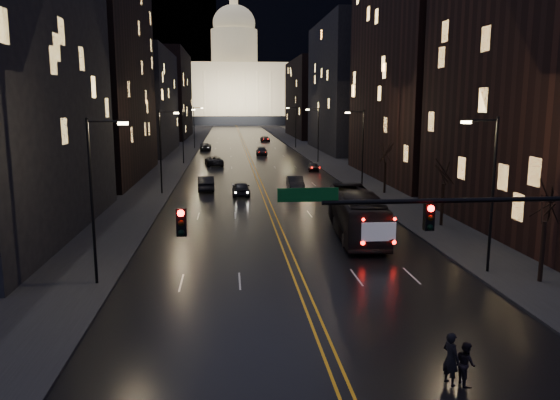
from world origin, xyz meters
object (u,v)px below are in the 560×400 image
object	(u,v)px
receding_car_a	(295,183)
oncoming_car_a	(241,189)
pedestrian_b	(466,363)
oncoming_car_b	(206,183)
bus	(356,215)
traffic_signal	(491,229)
pedestrian_a	(451,359)

from	to	relation	value
receding_car_a	oncoming_car_a	bearing A→B (deg)	-151.78
receding_car_a	pedestrian_b	bearing A→B (deg)	-87.65
pedestrian_b	oncoming_car_b	bearing A→B (deg)	9.32
bus	pedestrian_b	bearing A→B (deg)	-88.65
oncoming_car_b	bus	bearing A→B (deg)	113.26
oncoming_car_a	pedestrian_b	world-z (taller)	pedestrian_b
traffic_signal	oncoming_car_a	xyz separation A→B (m)	(-8.41, 38.43, -4.33)
oncoming_car_b	receding_car_a	distance (m)	10.14
oncoming_car_a	pedestrian_a	xyz separation A→B (m)	(6.29, -40.38, 0.18)
oncoming_car_a	receding_car_a	bearing A→B (deg)	-154.17
receding_car_a	pedestrian_a	xyz separation A→B (m)	(0.09, -43.49, 0.15)
receding_car_a	bus	bearing A→B (deg)	-83.84
receding_car_a	pedestrian_a	size ratio (longest dim) A/B	2.55
traffic_signal	pedestrian_a	world-z (taller)	traffic_signal
pedestrian_b	bus	bearing A→B (deg)	-7.35
bus	oncoming_car_b	distance (m)	25.91
pedestrian_a	oncoming_car_a	bearing A→B (deg)	-13.92
bus	oncoming_car_b	size ratio (longest dim) A/B	2.38
receding_car_a	traffic_signal	bearing A→B (deg)	-85.42
oncoming_car_b	pedestrian_a	world-z (taller)	pedestrian_a
oncoming_car_a	receding_car_a	xyz separation A→B (m)	(6.20, 3.12, 0.03)
bus	pedestrian_b	xyz separation A→B (m)	(-1.17, -21.45, -0.89)
oncoming_car_a	traffic_signal	bearing A→B (deg)	101.48
oncoming_car_a	receding_car_a	world-z (taller)	receding_car_a
receding_car_a	pedestrian_a	distance (m)	43.49
traffic_signal	pedestrian_b	xyz separation A→B (m)	(-1.59, -2.00, -4.32)
traffic_signal	oncoming_car_b	size ratio (longest dim) A/B	3.42
oncoming_car_b	pedestrian_b	world-z (taller)	oncoming_car_b
bus	pedestrian_b	world-z (taller)	bus
oncoming_car_b	pedestrian_b	bearing A→B (deg)	99.49
traffic_signal	receding_car_a	bearing A→B (deg)	93.04
oncoming_car_b	pedestrian_a	bearing A→B (deg)	98.86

